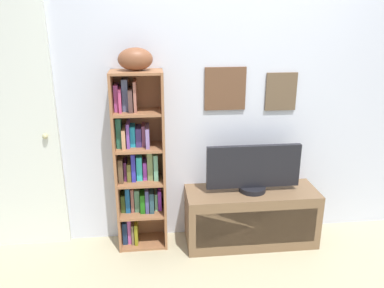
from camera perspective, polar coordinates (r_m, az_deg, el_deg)
back_wall at (r=3.14m, az=5.34°, el=7.67°), size 4.80×0.08×2.52m
bookshelf at (r=3.11m, az=-8.16°, el=-3.05°), size 0.40×0.26×1.47m
football at (r=2.88m, az=-8.50°, el=12.48°), size 0.27×0.18×0.17m
tv_stand at (r=3.32m, az=8.82°, el=-10.69°), size 1.10×0.39×0.48m
television at (r=3.14m, az=9.20°, el=-3.73°), size 0.77×0.22×0.40m
door at (r=3.28m, az=-26.10°, el=1.74°), size 0.78×0.09×2.01m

